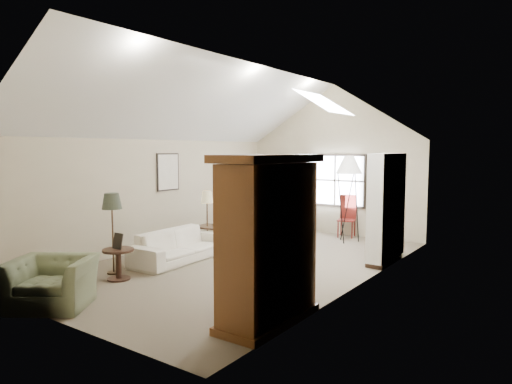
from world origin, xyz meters
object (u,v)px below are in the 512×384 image
Objects in this scene: coffee_table at (217,238)px; side_chair at (347,216)px; sofa at (180,245)px; armchair_far at (273,221)px; armchair_near at (52,283)px; side_table at (119,264)px; armoire at (269,240)px.

coffee_table is 3.57m from side_chair.
sofa reaches higher than coffee_table.
armchair_far reaches higher than sofa.
armchair_near is (0.45, -3.04, 0.04)m from sofa.
sofa is at bearing 93.58° from side_table.
side_chair is at bearing -123.81° from armchair_far.
armoire is 6.34m from side_chair.
sofa is at bearing 101.82° from armchair_far.
armoire reaches higher than coffee_table.
sofa is 2.00× the size of side_chair.
sofa is 3.99× the size of side_table.
armchair_far is at bearing -7.32° from sofa.
armoire is at bearing -41.54° from coffee_table.
armoire is 2.23× the size of armchair_far.
armoire is at bearing -2.41° from side_table.
armchair_far is at bearing 57.44° from armchair_near.
armchair_near is 2.00× the size of side_table.
side_chair is at bearing 74.76° from side_table.
armoire is at bearing 138.83° from armchair_far.
side_table is at bearing 177.59° from armoire.
armchair_near is (-2.90, -1.30, -0.75)m from armoire.
armchair_near is at bearing -76.26° from side_table.
armchair_far is at bearing -152.65° from side_chair.
armoire is 3.26m from armchair_near.
armchair_far is at bearing 88.27° from side_table.
armoire is 2.16× the size of coffee_table.
sofa is 2.14× the size of coffee_table.
armchair_near reaches higher than side_table.
armchair_near is 1.10× the size of armchair_far.
sofa is (-3.35, 1.74, -0.78)m from armoire.
side_table is 6.19m from side_chair.
armchair_far reaches higher than armchair_near.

